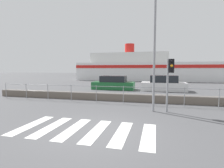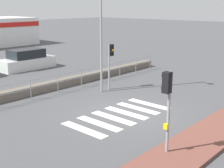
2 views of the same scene
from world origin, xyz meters
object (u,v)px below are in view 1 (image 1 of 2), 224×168
streetlamp (155,28)px  parked_car_green (113,84)px  traffic_light_far (170,73)px  ferry_boat (142,69)px  parked_car_white (164,84)px

streetlamp → parked_car_green: (-4.30, 9.15, -3.56)m
traffic_light_far → ferry_boat: 25.09m
traffic_light_far → parked_car_green: size_ratio=0.60×
ferry_boat → parked_car_green: ferry_boat is taller
ferry_boat → traffic_light_far: bearing=-82.5°
traffic_light_far → parked_car_green: 10.43m
traffic_light_far → streetlamp: streetlamp is taller
parked_car_green → parked_car_white: bearing=0.0°
traffic_light_far → parked_car_white: 9.10m
streetlamp → traffic_light_far: bearing=10.1°
streetlamp → ferry_boat: bearing=95.7°
ferry_boat → parked_car_white: (3.36, -15.86, -1.56)m
traffic_light_far → ferry_boat: bearing=97.5°
ferry_boat → parked_car_white: ferry_boat is taller
ferry_boat → parked_car_green: size_ratio=5.72×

